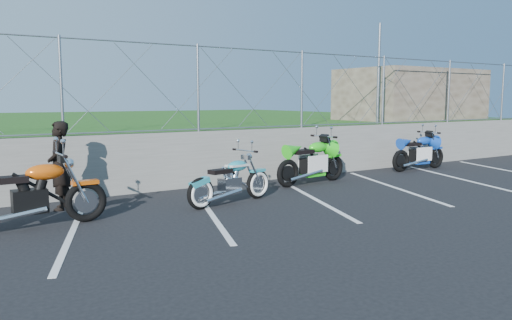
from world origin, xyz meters
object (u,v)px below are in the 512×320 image
naked_orange (33,197)px  person_standing (59,166)px  sportbike_green (312,163)px  cruiser_turquoise (231,183)px  sportbike_blue (419,154)px

naked_orange → person_standing: bearing=61.5°
sportbike_green → person_standing: (-5.76, 0.25, 0.33)m
person_standing → cruiser_turquoise: bearing=84.7°
sportbike_blue → person_standing: 9.89m
naked_orange → sportbike_blue: (10.52, 1.24, -0.03)m
sportbike_blue → person_standing: (-9.89, 0.01, 0.35)m
naked_orange → sportbike_blue: size_ratio=1.12×
cruiser_turquoise → sportbike_blue: sportbike_blue is taller
naked_orange → sportbike_blue: bearing=5.2°
naked_orange → cruiser_turquoise: bearing=-1.2°
sportbike_green → person_standing: person_standing is taller
naked_orange → person_standing: size_ratio=1.44×
naked_orange → sportbike_green: (6.39, 1.00, -0.01)m
naked_orange → sportbike_blue: 10.60m
sportbike_blue → naked_orange: bearing=-172.8°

